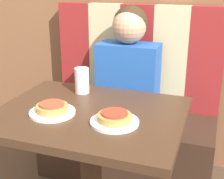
# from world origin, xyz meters

# --- Properties ---
(booth_seat) EXTENTS (1.10, 0.49, 0.42)m
(booth_seat) POSITION_xyz_m (0.00, 0.60, 0.21)
(booth_seat) COLOR #382319
(booth_seat) RESTS_ON ground_plane
(booth_backrest) EXTENTS (1.10, 0.08, 0.68)m
(booth_backrest) POSITION_xyz_m (0.00, 0.81, 0.76)
(booth_backrest) COLOR maroon
(booth_backrest) RESTS_ON booth_seat
(dining_table) EXTENTS (0.82, 0.66, 0.70)m
(dining_table) POSITION_xyz_m (0.00, 0.00, 0.59)
(dining_table) COLOR #422B1C
(dining_table) RESTS_ON ground_plane
(person) EXTENTS (0.37, 0.23, 0.68)m
(person) POSITION_xyz_m (0.00, 0.61, 0.77)
(person) COLOR #2356B2
(person) RESTS_ON booth_seat
(plate_left) EXTENTS (0.20, 0.20, 0.01)m
(plate_left) POSITION_xyz_m (-0.14, -0.07, 0.71)
(plate_left) COLOR white
(plate_left) RESTS_ON dining_table
(plate_right) EXTENTS (0.20, 0.20, 0.01)m
(plate_right) POSITION_xyz_m (0.14, -0.07, 0.71)
(plate_right) COLOR white
(plate_right) RESTS_ON dining_table
(pizza_left) EXTENTS (0.14, 0.14, 0.04)m
(pizza_left) POSITION_xyz_m (-0.14, -0.07, 0.73)
(pizza_left) COLOR #C68E47
(pizza_left) RESTS_ON plate_left
(pizza_right) EXTENTS (0.14, 0.14, 0.04)m
(pizza_right) POSITION_xyz_m (0.14, -0.07, 0.73)
(pizza_right) COLOR #C68E47
(pizza_right) RESTS_ON plate_right
(drinking_cup) EXTENTS (0.07, 0.07, 0.13)m
(drinking_cup) POSITION_xyz_m (-0.13, 0.21, 0.77)
(drinking_cup) COLOR silver
(drinking_cup) RESTS_ON dining_table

